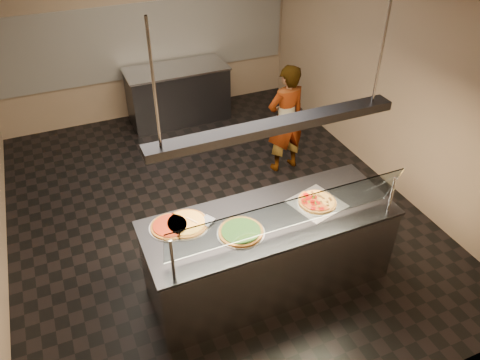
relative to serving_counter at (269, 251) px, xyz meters
name	(u,v)px	position (x,y,z in m)	size (l,w,h in m)	color
ground	(212,210)	(-0.12, 1.41, -0.48)	(5.00, 6.00, 0.02)	black
wall_back	(143,28)	(-0.12, 4.42, 1.03)	(5.00, 0.02, 3.00)	#91765D
wall_front	(366,302)	(-0.12, -1.60, 1.03)	(5.00, 0.02, 3.00)	#91765D
wall_right	(389,72)	(2.39, 1.41, 1.03)	(0.02, 6.00, 3.00)	#91765D
tile_band	(145,40)	(-0.12, 4.39, 0.83)	(4.90, 0.02, 1.20)	silver
serving_counter	(269,251)	(0.00, 0.00, 0.00)	(2.54, 0.94, 0.93)	#B7B7BC
sneeze_guard	(289,215)	(0.00, -0.34, 0.76)	(2.30, 0.18, 0.54)	#B7B7BC
perforated_tray	(317,203)	(0.53, 0.00, 0.47)	(0.57, 0.57, 0.01)	silver
half_pizza_pepperoni	(309,203)	(0.44, 0.00, 0.50)	(0.28, 0.42, 0.05)	brown
half_pizza_sausage	(325,199)	(0.62, 0.01, 0.49)	(0.28, 0.42, 0.04)	brown
pizza_spinach	(241,231)	(-0.36, -0.09, 0.48)	(0.46, 0.46, 0.03)	silver
pizza_cheese	(186,223)	(-0.80, 0.22, 0.48)	(0.44, 0.44, 0.03)	silver
pizza_tomato	(170,226)	(-0.95, 0.24, 0.48)	(0.41, 0.41, 0.03)	silver
pizza_spatula	(198,220)	(-0.68, 0.20, 0.49)	(0.27, 0.19, 0.02)	#B7B7BC
prep_table	(178,94)	(0.24, 3.96, 0.00)	(1.68, 0.74, 0.93)	#2F2F34
worker	(286,119)	(1.19, 1.93, 0.33)	(0.58, 0.38, 1.59)	#34313C
heat_lamp_housing	(275,126)	(0.00, 0.00, 1.48)	(2.30, 0.18, 0.08)	#2F2F34
lamp_rod_left	(154,87)	(-1.00, 0.00, 2.03)	(0.02, 0.02, 1.01)	#B7B7BC
lamp_rod_right	(382,47)	(1.00, 0.00, 2.03)	(0.02, 0.02, 1.01)	#B7B7BC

